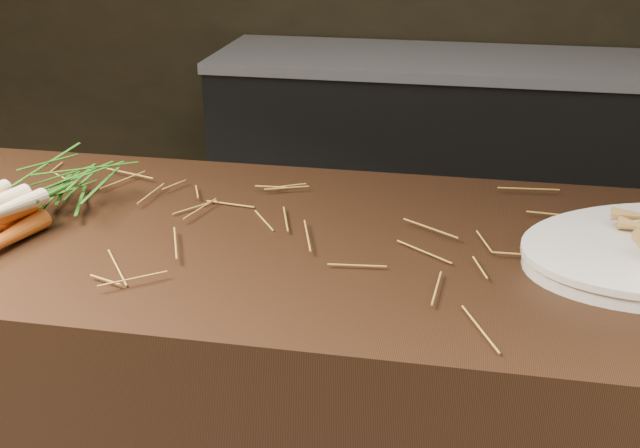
{
  "coord_description": "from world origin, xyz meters",
  "views": [
    {
      "loc": [
        0.39,
        -0.9,
        1.45
      ],
      "look_at": [
        0.17,
        0.22,
        0.96
      ],
      "focal_mm": 45.0,
      "sensor_mm": 36.0,
      "label": 1
    }
  ],
  "objects": [
    {
      "name": "main_counter",
      "position": [
        0.0,
        0.3,
        0.45
      ],
      "size": [
        2.4,
        0.7,
        0.9
      ],
      "primitive_type": "cube",
      "color": "black",
      "rests_on": "ground"
    },
    {
      "name": "root_veg_bunch",
      "position": [
        -0.35,
        0.26,
        0.95
      ],
      "size": [
        0.27,
        0.52,
        0.09
      ],
      "rotation": [
        0.0,
        0.0,
        -0.29
      ],
      "color": "#D0611D",
      "rests_on": "main_counter"
    },
    {
      "name": "back_counter",
      "position": [
        0.3,
        2.18,
        0.42
      ],
      "size": [
        1.82,
        0.62,
        0.84
      ],
      "color": "black",
      "rests_on": "ground"
    },
    {
      "name": "straw_bedding",
      "position": [
        0.0,
        0.3,
        0.91
      ],
      "size": [
        1.4,
        0.6,
        0.02
      ],
      "primitive_type": null,
      "color": "olive",
      "rests_on": "main_counter"
    }
  ]
}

